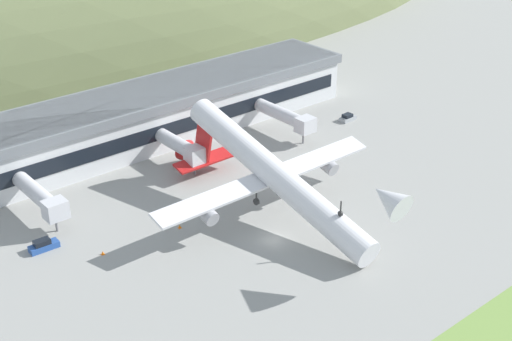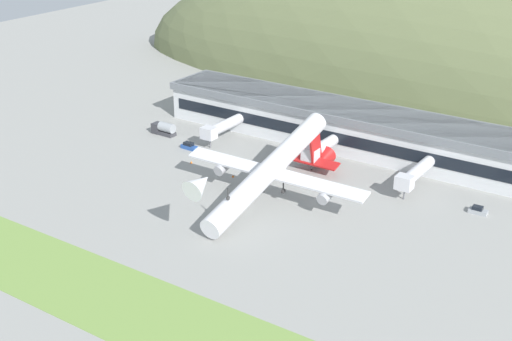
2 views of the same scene
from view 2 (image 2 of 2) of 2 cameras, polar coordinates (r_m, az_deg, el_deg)
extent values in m
plane|color=gray|center=(143.16, -1.74, -2.89)|extent=(380.65, 380.65, 0.00)
cube|color=#759947|center=(118.67, -12.54, -9.47)|extent=(342.59, 16.85, 0.08)
ellipsoid|color=#667047|center=(224.49, 19.65, 5.59)|extent=(271.22, 76.90, 78.79)
cube|color=silver|center=(173.88, 6.96, 3.56)|extent=(94.42, 14.44, 9.90)
cube|color=slate|center=(172.56, 7.03, 4.83)|extent=(95.62, 15.64, 1.78)
cube|color=black|center=(167.98, 5.80, 2.72)|extent=(90.65, 0.16, 2.77)
cylinder|color=silver|center=(175.90, -2.52, 3.62)|extent=(2.60, 12.83, 2.60)
cube|color=silver|center=(171.11, -3.80, 3.02)|extent=(3.38, 2.86, 2.86)
cylinder|color=slate|center=(172.18, -3.68, 2.44)|extent=(0.36, 0.36, 4.00)
cylinder|color=silver|center=(163.04, 5.33, 1.92)|extent=(2.60, 10.91, 2.60)
cube|color=silver|center=(158.60, 4.38, 1.33)|extent=(3.38, 2.86, 2.86)
cylinder|color=slate|center=(159.76, 4.44, 0.72)|extent=(0.36, 0.36, 4.00)
cylinder|color=silver|center=(152.96, 12.78, -0.07)|extent=(2.60, 13.57, 2.60)
cube|color=silver|center=(147.13, 11.78, -0.93)|extent=(3.38, 2.86, 2.86)
cylinder|color=slate|center=(148.37, 11.80, -1.57)|extent=(0.36, 0.36, 4.00)
cylinder|color=silver|center=(141.39, 1.00, -0.02)|extent=(4.28, 39.86, 13.54)
cone|color=silver|center=(123.17, -4.52, -1.10)|extent=(4.20, 5.56, 5.19)
cone|color=red|center=(161.03, 5.29, 0.82)|extent=(4.20, 6.40, 5.39)
cube|color=red|center=(156.51, 4.76, 2.08)|extent=(0.50, 5.65, 8.80)
cube|color=red|center=(158.20, 4.75, 0.71)|extent=(11.14, 3.00, 1.05)
cube|color=silver|center=(143.37, 1.42, -0.21)|extent=(41.26, 3.61, 1.28)
cylinder|color=#9E9EA3|center=(150.02, -2.67, 0.28)|extent=(2.30, 4.04, 3.08)
cylinder|color=#9E9EA3|center=(137.87, 5.63, -1.98)|extent=(2.30, 4.04, 3.08)
cylinder|color=#2D2D2D|center=(145.46, 0.63, -0.83)|extent=(0.28, 0.28, 2.20)
cylinder|color=#2D2D2D|center=(145.92, 0.63, -1.22)|extent=(0.45, 1.10, 1.10)
cylinder|color=#2D2D2D|center=(143.16, 2.20, -1.26)|extent=(0.28, 0.28, 2.20)
cylinder|color=#2D2D2D|center=(143.62, 2.20, -1.66)|extent=(0.45, 1.10, 1.10)
cylinder|color=#2D2D2D|center=(131.04, -2.25, -1.83)|extent=(0.22, 0.22, 1.98)
cylinder|color=#2D2D2D|center=(131.47, -2.25, -2.22)|extent=(0.30, 0.82, 0.82)
cube|color=#999EA3|center=(146.82, 17.35, -3.15)|extent=(3.68, 1.90, 0.82)
cube|color=black|center=(146.54, 17.31, -2.87)|extent=(2.05, 1.57, 0.67)
cube|color=#264C99|center=(172.38, -5.35, 1.87)|extent=(4.36, 1.83, 0.93)
cube|color=black|center=(172.20, -5.41, 2.14)|extent=(2.42, 1.50, 0.76)
cube|color=#333338|center=(183.69, -7.90, 3.40)|extent=(2.12, 2.59, 2.65)
cube|color=black|center=(184.22, -8.16, 3.60)|extent=(0.12, 2.16, 1.17)
cube|color=#38383D|center=(181.90, -7.14, 2.95)|extent=(4.45, 2.38, 0.90)
cylinder|color=#999EA3|center=(181.34, -7.16, 3.44)|extent=(4.23, 2.50, 2.42)
cube|color=orange|center=(156.43, -1.85, -0.52)|extent=(0.52, 0.52, 0.03)
cone|color=orange|center=(156.31, -1.85, -0.42)|extent=(0.40, 0.40, 0.55)
cube|color=orange|center=(164.34, -5.19, 0.60)|extent=(0.52, 0.52, 0.03)
cone|color=orange|center=(164.22, -5.20, 0.70)|extent=(0.40, 0.40, 0.55)
camera|label=1|loc=(139.98, -42.41, 15.11)|focal=50.00mm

